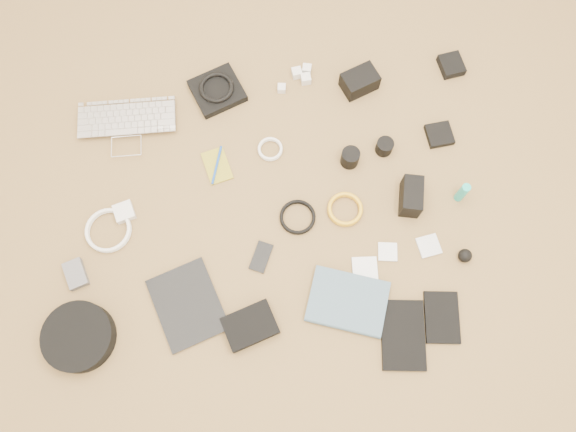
{
  "coord_description": "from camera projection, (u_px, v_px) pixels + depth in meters",
  "views": [
    {
      "loc": [
        -0.01,
        -0.59,
        1.78
      ],
      "look_at": [
        0.04,
        -0.03,
        0.02
      ],
      "focal_mm": 35.0,
      "sensor_mm": 36.0,
      "label": 1
    }
  ],
  "objects": [
    {
      "name": "pen_blue",
      "position": [
        217.0,
        165.0,
        1.91
      ],
      "size": [
        0.04,
        0.14,
        0.01
      ],
      "primitive_type": "cylinder",
      "rotation": [
        1.57,
        0.0,
        -0.26
      ],
      "color": "#1543AC",
      "rests_on": "notebook_olive"
    },
    {
      "name": "charger_a",
      "position": [
        282.0,
        88.0,
        2.0
      ],
      "size": [
        0.03,
        0.03,
        0.03
      ],
      "primitive_type": "cube",
      "rotation": [
        0.0,
        0.0,
        -0.13
      ],
      "color": "silver",
      "rests_on": "ground"
    },
    {
      "name": "lens_b",
      "position": [
        384.0,
        147.0,
        1.92
      ],
      "size": [
        0.07,
        0.07,
        0.05
      ],
      "primitive_type": "cylinder",
      "rotation": [
        0.0,
        0.0,
        0.33
      ],
      "color": "black",
      "rests_on": "ground"
    },
    {
      "name": "flash",
      "position": [
        411.0,
        196.0,
        1.84
      ],
      "size": [
        0.09,
        0.13,
        0.09
      ],
      "primitive_type": "cube",
      "rotation": [
        0.0,
        0.0,
        -0.19
      ],
      "color": "black",
      "rests_on": "ground"
    },
    {
      "name": "lens_cleaner",
      "position": [
        462.0,
        192.0,
        1.84
      ],
      "size": [
        0.03,
        0.03,
        0.1
      ],
      "primitive_type": "cylinder",
      "rotation": [
        0.0,
        0.0,
        -0.03
      ],
      "color": "#1BB0A3",
      "rests_on": "ground"
    },
    {
      "name": "phone",
      "position": [
        261.0,
        257.0,
        1.82
      ],
      "size": [
        0.09,
        0.11,
        0.01
      ],
      "primitive_type": "cube",
      "rotation": [
        0.0,
        0.0,
        -0.42
      ],
      "color": "black",
      "rests_on": "ground"
    },
    {
      "name": "drive_case",
      "position": [
        250.0,
        326.0,
        1.74
      ],
      "size": [
        0.19,
        0.16,
        0.04
      ],
      "primitive_type": "cube",
      "rotation": [
        0.0,
        0.0,
        0.33
      ],
      "color": "black",
      "rests_on": "ground"
    },
    {
      "name": "headphone_pouch",
      "position": [
        217.0,
        91.0,
        2.0
      ],
      "size": [
        0.21,
        0.21,
        0.03
      ],
      "primitive_type": "cube",
      "rotation": [
        0.0,
        0.0,
        0.39
      ],
      "color": "black",
      "rests_on": "ground"
    },
    {
      "name": "notebook_olive",
      "position": [
        217.0,
        166.0,
        1.92
      ],
      "size": [
        0.11,
        0.14,
        0.01
      ],
      "primitive_type": "cube",
      "rotation": [
        0.0,
        0.0,
        0.26
      ],
      "color": "olive",
      "rests_on": "ground"
    },
    {
      "name": "notebook_black_a",
      "position": [
        403.0,
        335.0,
        1.74
      ],
      "size": [
        0.15,
        0.23,
        0.02
      ],
      "primitive_type": "cube",
      "rotation": [
        0.0,
        0.0,
        -0.1
      ],
      "color": "black",
      "rests_on": "ground"
    },
    {
      "name": "charger_d",
      "position": [
        306.0,
        79.0,
        2.01
      ],
      "size": [
        0.04,
        0.04,
        0.03
      ],
      "primitive_type": "cube",
      "rotation": [
        0.0,
        0.0,
        0.08
      ],
      "color": "silver",
      "rests_on": "ground"
    },
    {
      "name": "dslr_camera",
      "position": [
        360.0,
        81.0,
        1.99
      ],
      "size": [
        0.14,
        0.12,
        0.07
      ],
      "primitive_type": "cube",
      "rotation": [
        0.0,
        0.0,
        0.39
      ],
      "color": "black",
      "rests_on": "ground"
    },
    {
      "name": "notebook_black_b",
      "position": [
        442.0,
        317.0,
        1.76
      ],
      "size": [
        0.12,
        0.17,
        0.01
      ],
      "primitive_type": "cube",
      "rotation": [
        0.0,
        0.0,
        -0.1
      ],
      "color": "black",
      "rests_on": "ground"
    },
    {
      "name": "lens_a",
      "position": [
        350.0,
        158.0,
        1.9
      ],
      "size": [
        0.08,
        0.08,
        0.07
      ],
      "primitive_type": "cylinder",
      "rotation": [
        0.0,
        0.0,
        0.31
      ],
      "color": "black",
      "rests_on": "ground"
    },
    {
      "name": "lens_pouch",
      "position": [
        451.0,
        65.0,
        2.03
      ],
      "size": [
        0.09,
        0.1,
        0.03
      ],
      "primitive_type": "cube",
      "rotation": [
        0.0,
        0.0,
        0.18
      ],
      "color": "black",
      "rests_on": "ground"
    },
    {
      "name": "charger_b",
      "position": [
        297.0,
        73.0,
        2.02
      ],
      "size": [
        0.04,
        0.04,
        0.03
      ],
      "primitive_type": "cube",
      "rotation": [
        0.0,
        0.0,
        0.15
      ],
      "color": "silver",
      "rests_on": "ground"
    },
    {
      "name": "air_blower",
      "position": [
        465.0,
        256.0,
        1.81
      ],
      "size": [
        0.05,
        0.05,
        0.04
      ],
      "primitive_type": "sphere",
      "rotation": [
        0.0,
        0.0,
        -0.14
      ],
      "color": "black",
      "rests_on": "ground"
    },
    {
      "name": "cable_black",
      "position": [
        298.0,
        218.0,
        1.86
      ],
      "size": [
        0.14,
        0.14,
        0.01
      ],
      "primitive_type": "torus",
      "rotation": [
        0.0,
        0.0,
        0.18
      ],
      "color": "black",
      "rests_on": "ground"
    },
    {
      "name": "battery_charger",
      "position": [
        76.0,
        274.0,
        1.8
      ],
      "size": [
        0.09,
        0.11,
        0.03
      ],
      "primitive_type": "cube",
      "rotation": [
        0.0,
        0.0,
        0.33
      ],
      "color": "#555459",
      "rests_on": "ground"
    },
    {
      "name": "headphones",
      "position": [
        217.0,
        87.0,
        1.98
      ],
      "size": [
        0.14,
        0.14,
        0.02
      ],
      "primitive_type": "torus",
      "rotation": [
        0.0,
        0.0,
        0.19
      ],
      "color": "black",
      "rests_on": "headphone_pouch"
    },
    {
      "name": "filter_case_left",
      "position": [
        365.0,
        269.0,
        1.81
      ],
      "size": [
        0.08,
        0.08,
        0.01
      ],
      "primitive_type": "cube",
      "rotation": [
        0.0,
        0.0,
        -0.05
      ],
      "color": "silver",
      "rests_on": "ground"
    },
    {
      "name": "cable_white_b",
      "position": [
        109.0,
        231.0,
        1.85
      ],
      "size": [
        0.17,
        0.17,
        0.01
      ],
      "primitive_type": "torus",
      "rotation": [
        0.0,
        0.0,
        0.14
      ],
      "color": "white",
      "rests_on": "ground"
    },
    {
      "name": "filter_case_right",
      "position": [
        429.0,
        246.0,
        1.83
      ],
      "size": [
        0.08,
        0.08,
        0.01
      ],
      "primitive_type": "cube",
      "rotation": [
        0.0,
        0.0,
        0.18
      ],
      "color": "silver",
      "rests_on": "ground"
    },
    {
      "name": "charger_c",
      "position": [
        307.0,
        69.0,
        2.02
      ],
      "size": [
        0.04,
        0.04,
        0.03
      ],
      "primitive_type": "cube",
      "rotation": [
        0.0,
        0.0,
        -0.22
      ],
      "color": "silver",
      "rests_on": "ground"
    },
    {
      "name": "card_reader",
      "position": [
        439.0,
        135.0,
        1.95
      ],
      "size": [
        0.1,
        0.1,
        0.02
      ],
      "primitive_type": "cube",
      "rotation": [
        0.0,
        0.0,
        0.12
      ],
      "color": "black",
      "rests_on": "ground"
    },
    {
      "name": "tablet",
      "position": [
        188.0,
        305.0,
        1.77
      ],
      "size": [
        0.27,
        0.3,
        0.01
      ],
      "primitive_type": "cube",
      "rotation": [
        0.0,
        0.0,
        0.34
      ],
      "color": "black",
      "rests_on": "ground"
    },
    {
      "name": "headphone_case",
      "position": [
        79.0,
        337.0,
        1.72
      ],
      "size": [
        0.22,
        0.22,
        0.06
      ],
      "primitive_type": "cylinder",
      "rotation": [
        0.0,
        0.0,
        -0.01
      ],
      "color": "black",
      "rests_on": "ground"
    },
    {
      "name": "paperback",
      "position": [
        342.0,
        330.0,
        1.74
      ],
      "size": [
        0.29,
        0.25,
        0.02
      ],
      "primitive_type": "imported",
      "rotation": [
        0.0,
        0.0,
        1.25
      ],
      "color": "#405A6D",
      "rests_on": "ground"
    },
    {
      "name": "cable_white_a",
      "position": [
        270.0,
        150.0,
        1.94
      ],
      "size": [
        0.09,
        0.09,
        0.01
      ],
      "primitive_type": "torus",
      "rotation": [
        0.0,
        0.0,
        0.01
      ],
      "color": "white",
      "rests_on": "ground"
    },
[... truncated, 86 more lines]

